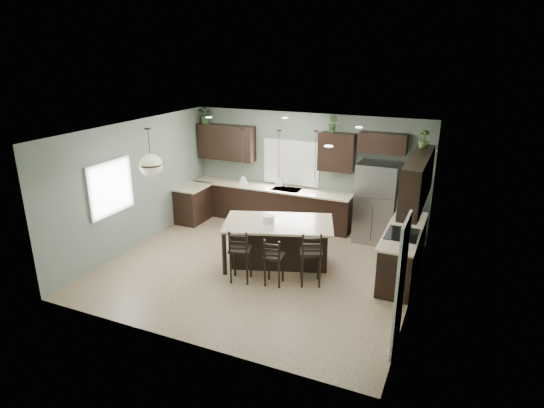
{
  "coord_description": "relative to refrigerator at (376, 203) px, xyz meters",
  "views": [
    {
      "loc": [
        3.62,
        -7.59,
        4.22
      ],
      "look_at": [
        0.1,
        0.4,
        1.25
      ],
      "focal_mm": 30.0,
      "sensor_mm": 36.0,
      "label": 1
    }
  ],
  "objects": [
    {
      "name": "fridge_header",
      "position": [
        0.0,
        0.26,
        1.32
      ],
      "size": [
        1.05,
        0.34,
        0.45
      ],
      "primitive_type": "cube",
      "color": "black",
      "rests_on": "room_shell"
    },
    {
      "name": "window_back",
      "position": [
        -2.25,
        0.41,
        0.62
      ],
      "size": [
        1.35,
        0.02,
        1.0
      ],
      "primitive_type": "cube",
      "color": "white",
      "rests_on": "room_shell"
    },
    {
      "name": "window_left",
      "position": [
        -4.83,
        -3.12,
        0.62
      ],
      "size": [
        0.02,
        1.1,
        1.0
      ],
      "primitive_type": "cube",
      "color": "white",
      "rests_on": "room_shell"
    },
    {
      "name": "plant_back_left",
      "position": [
        -4.56,
        0.23,
        1.7
      ],
      "size": [
        0.51,
        0.48,
        0.46
      ],
      "primitive_type": "imported",
      "rotation": [
        0.0,
        0.0,
        -0.36
      ],
      "color": "#29481F",
      "rests_on": "back_upper_left"
    },
    {
      "name": "sink_inset",
      "position": [
        -2.25,
        0.11,
        0.01
      ],
      "size": [
        0.7,
        0.45,
        0.01
      ],
      "primitive_type": "cube",
      "color": "gray",
      "rests_on": "back_countertop"
    },
    {
      "name": "bar_stool_right",
      "position": [
        -0.67,
        -2.57,
        -0.38
      ],
      "size": [
        0.53,
        0.53,
        1.09
      ],
      "primitive_type": "cube",
      "rotation": [
        0.0,
        0.0,
        0.4
      ],
      "color": "black",
      "rests_on": "ground"
    },
    {
      "name": "pendant_right",
      "position": [
        -0.89,
        -1.82,
        1.32
      ],
      "size": [
        0.17,
        0.17,
        1.1
      ],
      "primitive_type": null,
      "color": "white",
      "rests_on": "room_shell"
    },
    {
      "name": "cooktop",
      "position": [
        0.83,
        -1.72,
        0.02
      ],
      "size": [
        0.58,
        0.75,
        0.02
      ],
      "primitive_type": "cube",
      "color": "black",
      "rests_on": "right_countertop"
    },
    {
      "name": "microwave",
      "position": [
        0.93,
        -1.72,
        0.62
      ],
      "size": [
        0.4,
        0.75,
        0.4
      ],
      "primitive_type": "cube",
      "color": "gray",
      "rests_on": "right_upper_cabs"
    },
    {
      "name": "right_countertop",
      "position": [
        0.83,
        -1.45,
        -0.01
      ],
      "size": [
        0.66,
        2.35,
        0.04
      ],
      "primitive_type": "cube",
      "color": "beige",
      "rests_on": "right_lower_cabs"
    },
    {
      "name": "left_return_cabs",
      "position": [
        -4.55,
        -0.62,
        -0.48
      ],
      "size": [
        0.6,
        0.9,
        0.9
      ],
      "primitive_type": "cube",
      "color": "black",
      "rests_on": "ground"
    },
    {
      "name": "bar_stool_center",
      "position": [
        -1.29,
        -2.86,
        -0.45
      ],
      "size": [
        0.4,
        0.4,
        0.96
      ],
      "primitive_type": "cube",
      "rotation": [
        0.0,
        0.0,
        0.15
      ],
      "color": "black",
      "rests_on": "ground"
    },
    {
      "name": "wall_oven_front",
      "position": [
        0.55,
        -1.72,
        -0.48
      ],
      "size": [
        0.01,
        0.72,
        0.6
      ],
      "primitive_type": "cube",
      "color": "gray",
      "rests_on": "right_lower_cabs"
    },
    {
      "name": "refrigerator",
      "position": [
        0.0,
        0.0,
        0.0
      ],
      "size": [
        0.9,
        0.74,
        1.85
      ],
      "primitive_type": "cube",
      "color": "gray",
      "rests_on": "ground"
    },
    {
      "name": "pendant_center",
      "position": [
        -1.55,
        -2.04,
        1.32
      ],
      "size": [
        0.17,
        0.17,
        1.1
      ],
      "primitive_type": null,
      "color": "white",
      "rests_on": "room_shell"
    },
    {
      "name": "bar_stool_left",
      "position": [
        -1.93,
        -2.99,
        -0.39
      ],
      "size": [
        0.48,
        0.48,
        1.08
      ],
      "primitive_type": "cube",
      "rotation": [
        0.0,
        0.0,
        0.24
      ],
      "color": "black",
      "rests_on": "ground"
    },
    {
      "name": "back_lower_cabs",
      "position": [
        -2.7,
        0.13,
        -0.48
      ],
      "size": [
        4.2,
        0.6,
        0.9
      ],
      "primitive_type": "cube",
      "color": "black",
      "rests_on": "ground"
    },
    {
      "name": "pantry_door",
      "position": [
        1.13,
        -3.87,
        0.09
      ],
      "size": [
        0.04,
        0.82,
        2.04
      ],
      "primitive_type": "cube",
      "color": "white",
      "rests_on": "ground"
    },
    {
      "name": "plant_right_wall",
      "position": [
        0.95,
        -0.76,
        1.66
      ],
      "size": [
        0.24,
        0.24,
        0.36
      ],
      "primitive_type": "imported",
      "rotation": [
        0.0,
        0.0,
        0.19
      ],
      "color": "#3A5B27",
      "rests_on": "right_upper_cabs"
    },
    {
      "name": "kitchen_island",
      "position": [
        -1.55,
        -2.04,
        -0.46
      ],
      "size": [
        2.46,
        1.88,
        0.92
      ],
      "primitive_type": "cube",
      "rotation": [
        0.0,
        0.0,
        0.33
      ],
      "color": "black",
      "rests_on": "ground"
    },
    {
      "name": "ground",
      "position": [
        -1.85,
        -2.32,
        -0.93
      ],
      "size": [
        6.0,
        6.0,
        0.0
      ],
      "primitive_type": "plane",
      "color": "#9E8466",
      "rests_on": "ground"
    },
    {
      "name": "chandelier",
      "position": [
        -3.95,
        -2.87,
        1.39
      ],
      "size": [
        0.49,
        0.49,
        0.98
      ],
      "primitive_type": null,
      "color": "#F2E7C6",
      "rests_on": "room_shell"
    },
    {
      "name": "back_upper_left",
      "position": [
        -4.0,
        0.26,
        1.02
      ],
      "size": [
        1.55,
        0.34,
        0.9
      ],
      "primitive_type": "cube",
      "color": "black",
      "rests_on": "room_shell"
    },
    {
      "name": "left_return_countertop",
      "position": [
        -4.53,
        -0.62,
        -0.01
      ],
      "size": [
        0.66,
        0.96,
        0.04
      ],
      "primitive_type": "cube",
      "color": "beige",
      "rests_on": "left_return_cabs"
    },
    {
      "name": "faucet",
      "position": [
        -2.25,
        0.08,
        0.16
      ],
      "size": [
        0.02,
        0.02,
        0.28
      ],
      "primitive_type": "cylinder",
      "color": "silver",
      "rests_on": "back_countertop"
    },
    {
      "name": "right_upper_cabs",
      "position": [
        0.98,
        -1.45,
        1.02
      ],
      "size": [
        0.34,
        2.35,
        0.9
      ],
      "primitive_type": "cube",
      "color": "black",
      "rests_on": "room_shell"
    },
    {
      "name": "room_shell",
      "position": [
        -1.85,
        -2.32,
        0.77
      ],
      "size": [
        6.0,
        6.0,
        6.0
      ],
      "color": "slate",
      "rests_on": "ground"
    },
    {
      "name": "serving_dish",
      "position": [
        -1.74,
        -2.11,
        0.07
      ],
      "size": [
        0.24,
        0.24,
        0.14
      ],
      "primitive_type": "cylinder",
      "color": "silver",
      "rests_on": "kitchen_island"
    },
    {
      "name": "pendant_left",
      "position": [
        -2.22,
        -2.27,
        1.32
      ],
      "size": [
        0.17,
        0.17,
        1.1
      ],
      "primitive_type": null,
      "color": "white",
      "rests_on": "room_shell"
    },
    {
      "name": "plant_back_right",
      "position": [
        -1.16,
        0.23,
        1.69
      ],
      "size": [
        0.28,
        0.25,
        0.42
      ],
      "primitive_type": "imported",
      "rotation": [
        0.0,
        0.0,
        -0.32
      ],
      "color": "#325224",
      "rests_on": "back_upper_right"
    },
    {
      "name": "back_upper_right",
      "position": [
        -1.05,
        0.26,
        1.02
      ],
      "size": [
        0.85,
        0.34,
        0.9
      ],
      "primitive_type": "cube",
      "color": "black",
      "rests_on": "room_shell"
    },
    {
      "name": "right_lower_cabs",
      "position": [
        0.85,
        -1.45,
        -0.48
      ],
      "size": [
        0.6,
        2.35,
        0.9
      ],
      "primitive_type": "cube",
      "color": "black",
      "rests_on": "ground"
    },
    {
      "name": "back_countertop",
      "position": [
        -2.7,
        0.11,
        -0.01
      ],
      "size": [
        4.2,
        0.66,
        0.04
      ],
      "primitive_type": "cube",
      "color": "beige",
      "rests_on": "back_lower_cabs"
    }
  ]
}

